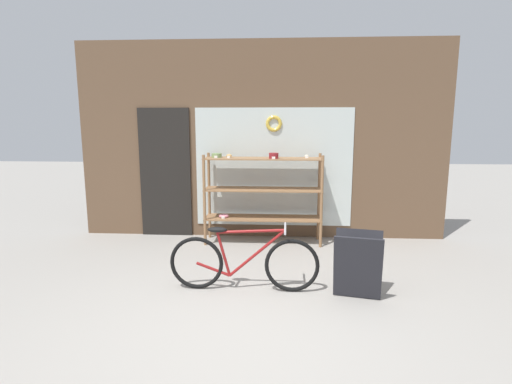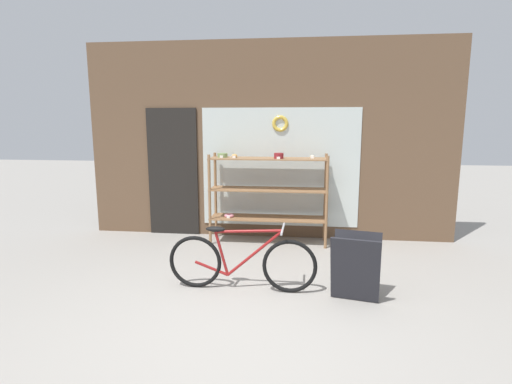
% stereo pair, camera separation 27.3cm
% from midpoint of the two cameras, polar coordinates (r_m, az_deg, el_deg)
% --- Properties ---
extents(ground_plane, '(30.00, 30.00, 0.00)m').
position_cam_midpoint_polar(ground_plane, '(3.94, -0.50, -18.45)').
color(ground_plane, gray).
extents(storefront_facade, '(5.92, 0.13, 3.14)m').
position_cam_midpoint_polar(storefront_facade, '(6.47, 2.55, 6.95)').
color(storefront_facade, brown).
rests_on(storefront_facade, ground_plane).
extents(display_case, '(1.81, 0.46, 1.42)m').
position_cam_midpoint_polar(display_case, '(6.17, 2.81, 0.41)').
color(display_case, '#8E6642').
rests_on(display_case, ground_plane).
extents(bicycle, '(1.68, 0.46, 0.74)m').
position_cam_midpoint_polar(bicycle, '(4.53, -0.42, -9.93)').
color(bicycle, black).
rests_on(bicycle, ground_plane).
extents(sandwich_board, '(0.57, 0.47, 0.71)m').
position_cam_midpoint_polar(sandwich_board, '(4.43, 15.80, -10.35)').
color(sandwich_board, '#232328').
rests_on(sandwich_board, ground_plane).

